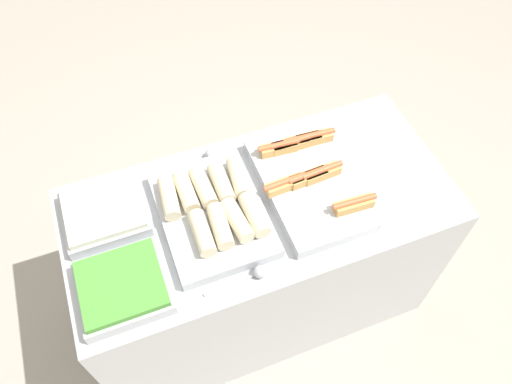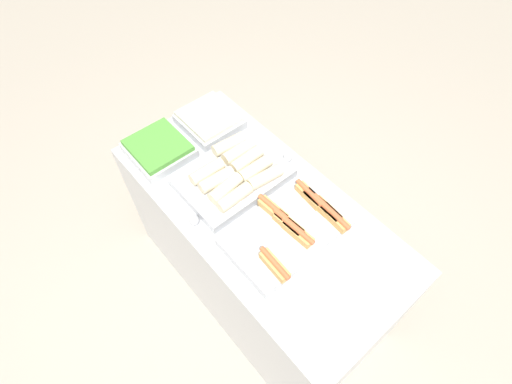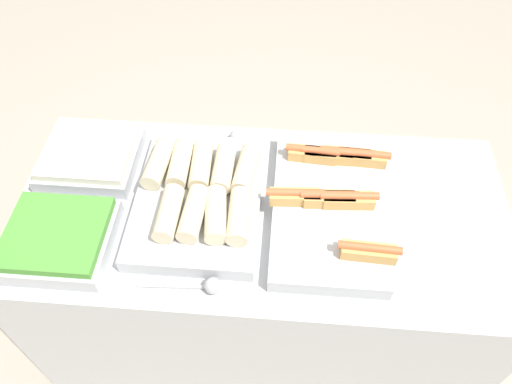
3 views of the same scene
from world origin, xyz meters
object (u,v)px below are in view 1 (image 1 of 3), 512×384
object	(u,v)px
serving_spoon_near	(255,274)
serving_spoon_far	(206,156)
tray_wraps	(213,210)
tray_side_front	(123,287)
tray_side_back	(104,213)
tray_hotdogs	(308,179)

from	to	relation	value
serving_spoon_near	serving_spoon_far	bearing A→B (deg)	89.76
tray_wraps	tray_side_front	distance (m)	0.41
tray_side_back	serving_spoon_near	size ratio (longest dim) A/B	1.29
tray_wraps	tray_side_front	xyz separation A→B (m)	(-0.37, -0.17, -0.01)
tray_hotdogs	serving_spoon_far	size ratio (longest dim) A/B	2.33
tray_hotdogs	tray_side_front	xyz separation A→B (m)	(-0.75, -0.19, -0.00)
tray_hotdogs	tray_wraps	size ratio (longest dim) A/B	1.11
tray_hotdogs	tray_side_back	bearing A→B (deg)	170.48
tray_side_back	serving_spoon_near	world-z (taller)	tray_side_back
serving_spoon_far	tray_hotdogs	bearing A→B (deg)	-39.10
tray_side_back	serving_spoon_near	xyz separation A→B (m)	(0.42, -0.41, -0.02)
tray_side_front	serving_spoon_far	bearing A→B (deg)	46.27
tray_wraps	serving_spoon_far	xyz separation A→B (m)	(0.06, 0.27, -0.03)
tray_hotdogs	serving_spoon_near	xyz separation A→B (m)	(-0.32, -0.29, -0.02)
tray_wraps	serving_spoon_far	bearing A→B (deg)	78.09
tray_side_front	serving_spoon_far	xyz separation A→B (m)	(0.43, 0.45, -0.02)
tray_side_front	tray_side_back	bearing A→B (deg)	90.00
tray_hotdogs	serving_spoon_far	bearing A→B (deg)	140.90
tray_wraps	serving_spoon_near	bearing A→B (deg)	-78.81
tray_side_front	tray_wraps	bearing A→B (deg)	25.25
tray_side_back	serving_spoon_far	size ratio (longest dim) A/B	1.25
tray_wraps	serving_spoon_near	size ratio (longest dim) A/B	2.17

